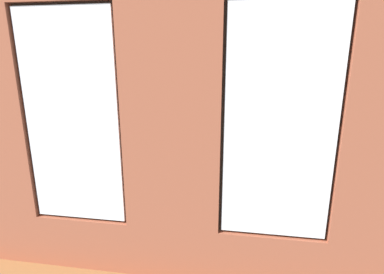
{
  "coord_description": "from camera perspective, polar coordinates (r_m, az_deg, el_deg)",
  "views": [
    {
      "loc": [
        -0.66,
        5.29,
        2.35
      ],
      "look_at": [
        0.13,
        0.4,
        1.04
      ],
      "focal_mm": 28.0,
      "sensor_mm": 36.0,
      "label": 1
    }
  ],
  "objects": [
    {
      "name": "potted_plant_mid_room_small",
      "position": [
        6.26,
        9.21,
        -4.01
      ],
      "size": [
        0.29,
        0.29,
        0.51
      ],
      "color": "#47423D",
      "rests_on": "ground_plane"
    },
    {
      "name": "table_plant_small",
      "position": [
        5.48,
        -7.12,
        -4.58
      ],
      "size": [
        0.1,
        0.1,
        0.17
      ],
      "color": "#47423D",
      "rests_on": "coffee_table"
    },
    {
      "name": "tv_flatscreen",
      "position": [
        6.76,
        -21.06,
        1.33
      ],
      "size": [
        1.07,
        0.2,
        0.75
      ],
      "color": "black",
      "rests_on": "media_console"
    },
    {
      "name": "media_console",
      "position": [
        6.92,
        -20.59,
        -3.76
      ],
      "size": [
        1.19,
        0.42,
        0.5
      ],
      "primitive_type": "cube",
      "color": "black",
      "rests_on": "ground_plane"
    },
    {
      "name": "couch_left",
      "position": [
        5.44,
        27.04,
        -8.67
      ],
      "size": [
        0.95,
        1.96,
        0.8
      ],
      "rotation": [
        0.0,
        0.0,
        1.61
      ],
      "color": "black",
      "rests_on": "ground_plane"
    },
    {
      "name": "brick_wall_with_windows",
      "position": [
        2.92,
        -4.05,
        2.95
      ],
      "size": [
        6.13,
        0.3,
        3.53
      ],
      "color": "#9E5138",
      "rests_on": "ground_plane"
    },
    {
      "name": "potted_plant_beside_window_right",
      "position": [
        4.82,
        -30.08,
        -9.79
      ],
      "size": [
        0.61,
        0.61,
        0.75
      ],
      "color": "beige",
      "rests_on": "ground_plane"
    },
    {
      "name": "potted_plant_by_left_couch",
      "position": [
        6.62,
        20.13,
        -4.02
      ],
      "size": [
        0.28,
        0.28,
        0.46
      ],
      "color": "brown",
      "rests_on": "ground_plane"
    },
    {
      "name": "white_wall_right",
      "position": [
        6.3,
        -26.85,
        7.94
      ],
      "size": [
        0.1,
        4.77,
        3.53
      ],
      "primitive_type": "cube",
      "color": "silver",
      "rests_on": "ground_plane"
    },
    {
      "name": "potted_plant_near_tv",
      "position": [
        5.72,
        -21.13,
        -4.74
      ],
      "size": [
        0.72,
        0.82,
        1.07
      ],
      "color": "beige",
      "rests_on": "ground_plane"
    },
    {
      "name": "candle_jar",
      "position": [
        5.38,
        -2.04,
        -5.18
      ],
      "size": [
        0.08,
        0.08,
        0.13
      ],
      "primitive_type": "cylinder",
      "color": "#B7333D",
      "rests_on": "coffee_table"
    },
    {
      "name": "cup_ceramic",
      "position": [
        5.52,
        -2.79,
        -4.86
      ],
      "size": [
        0.08,
        0.08,
        0.09
      ],
      "primitive_type": "cylinder",
      "color": "silver",
      "rests_on": "coffee_table"
    },
    {
      "name": "papasan_chair",
      "position": [
        7.37,
        2.74,
        -0.19
      ],
      "size": [
        1.07,
        1.07,
        0.68
      ],
      "color": "olive",
      "rests_on": "ground_plane"
    },
    {
      "name": "coffee_table",
      "position": [
        5.55,
        -2.78,
        -5.82
      ],
      "size": [
        1.32,
        0.83,
        0.44
      ],
      "color": "tan",
      "rests_on": "ground_plane"
    },
    {
      "name": "ground_plane",
      "position": [
        5.84,
        1.91,
        -9.4
      ],
      "size": [
        6.73,
        5.77,
        0.1
      ],
      "primitive_type": "cube",
      "color": "brown"
    },
    {
      "name": "potted_plant_between_couches",
      "position": [
        3.78,
        7.43,
        -7.71
      ],
      "size": [
        1.02,
        1.02,
        1.35
      ],
      "color": "gray",
      "rests_on": "ground_plane"
    },
    {
      "name": "remote_gray",
      "position": [
        5.66,
        -4.21,
        -4.74
      ],
      "size": [
        0.1,
        0.18,
        0.02
      ],
      "primitive_type": "cube",
      "rotation": [
        0.0,
        0.0,
        2.8
      ],
      "color": "#59595B",
      "rests_on": "coffee_table"
    },
    {
      "name": "couch_by_window",
      "position": [
        4.26,
        -13.32,
        -13.87
      ],
      "size": [
        1.98,
        0.87,
        0.8
      ],
      "color": "black",
      "rests_on": "ground_plane"
    }
  ]
}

